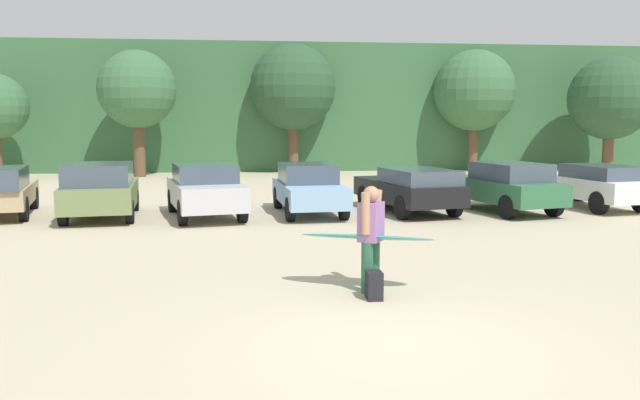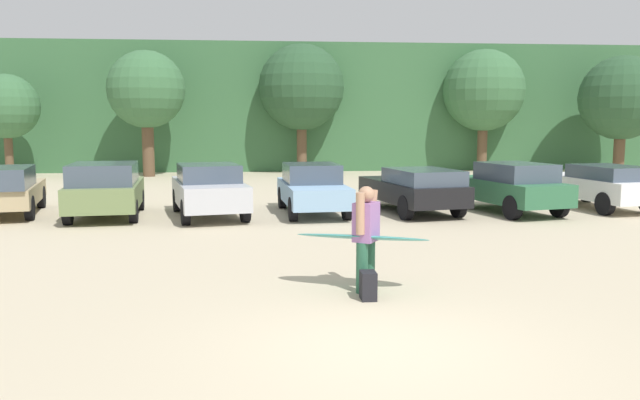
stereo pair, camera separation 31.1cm
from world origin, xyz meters
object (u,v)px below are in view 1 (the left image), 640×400
object	(u,v)px
parked_car_olive_green	(100,189)
surfboard_teal	(367,237)
parked_car_sky_blue	(308,188)
parked_car_black	(410,188)
parked_car_silver	(205,189)
parked_car_forest_green	(506,186)
parked_car_white	(592,184)
person_adult	(371,232)
backpack_dropped	(374,285)

from	to	relation	value
parked_car_olive_green	surfboard_teal	world-z (taller)	parked_car_olive_green
parked_car_sky_blue	parked_car_black	distance (m)	3.13
parked_car_silver	surfboard_teal	size ratio (longest dim) A/B	1.93
parked_car_black	parked_car_forest_green	distance (m)	2.98
parked_car_white	parked_car_black	bearing A→B (deg)	84.80
person_adult	backpack_dropped	world-z (taller)	person_adult
parked_car_silver	parked_car_black	bearing A→B (deg)	-99.92
parked_car_forest_green	backpack_dropped	bearing A→B (deg)	133.84
parked_car_sky_blue	backpack_dropped	distance (m)	9.58
parked_car_sky_blue	surfboard_teal	xyz separation A→B (m)	(0.12, -8.92, 0.10)
parked_car_olive_green	person_adult	bearing A→B (deg)	-150.93
parked_car_sky_blue	person_adult	size ratio (longest dim) A/B	2.51
parked_car_sky_blue	parked_car_white	world-z (taller)	parked_car_sky_blue
parked_car_silver	parked_car_sky_blue	distance (m)	3.11
parked_car_silver	person_adult	xyz separation A→B (m)	(3.25, -8.64, 0.17)
surfboard_teal	person_adult	bearing A→B (deg)	131.25
parked_car_olive_green	parked_car_silver	world-z (taller)	parked_car_olive_green
parked_car_forest_green	parked_car_black	bearing A→B (deg)	72.15
person_adult	parked_car_sky_blue	bearing A→B (deg)	-56.46
parked_car_olive_green	parked_car_black	distance (m)	9.20
parked_car_forest_green	backpack_dropped	xyz separation A→B (m)	(-5.97, -9.13, -0.60)
parked_car_sky_blue	parked_car_black	xyz separation A→B (m)	(3.12, -0.18, -0.02)
surfboard_teal	parked_car_sky_blue	bearing A→B (deg)	-69.63
parked_car_black	parked_car_olive_green	bearing A→B (deg)	79.33
parked_car_olive_green	person_adult	size ratio (longest dim) A/B	2.38
parked_car_olive_green	parked_car_white	bearing A→B (deg)	-94.47
parked_car_black	backpack_dropped	xyz separation A→B (m)	(-3.00, -9.38, -0.54)
parked_car_white	parked_car_forest_green	bearing A→B (deg)	92.70
parked_car_sky_blue	parked_car_olive_green	bearing A→B (deg)	88.63
parked_car_sky_blue	parked_car_silver	bearing A→B (deg)	92.91
parked_car_silver	parked_car_black	xyz separation A→B (m)	(6.21, 0.22, -0.05)
parked_car_silver	parked_car_forest_green	bearing A→B (deg)	-102.14
parked_car_silver	backpack_dropped	distance (m)	9.73
parked_car_black	person_adult	world-z (taller)	person_adult
parked_car_olive_green	parked_car_silver	xyz separation A→B (m)	(2.99, -0.08, -0.03)
parked_car_black	backpack_dropped	distance (m)	9.86
parked_car_silver	backpack_dropped	bearing A→B (deg)	-172.61
parked_car_olive_green	parked_car_forest_green	world-z (taller)	parked_car_olive_green
parked_car_olive_green	person_adult	distance (m)	10.73
parked_car_forest_green	surfboard_teal	size ratio (longest dim) A/B	1.86
parked_car_olive_green	parked_car_white	distance (m)	15.36
parked_car_sky_blue	backpack_dropped	size ratio (longest dim) A/B	9.78
parked_car_olive_green	backpack_dropped	world-z (taller)	parked_car_olive_green
surfboard_teal	backpack_dropped	world-z (taller)	surfboard_teal
parked_car_silver	parked_car_white	size ratio (longest dim) A/B	0.97
parked_car_forest_green	parked_car_olive_green	bearing A→B (deg)	76.47
parked_car_olive_green	backpack_dropped	xyz separation A→B (m)	(6.20, -9.24, -0.63)
parked_car_white	surfboard_teal	world-z (taller)	parked_car_white
parked_car_forest_green	surfboard_teal	xyz separation A→B (m)	(-5.97, -8.49, 0.06)
parked_car_olive_green	backpack_dropped	size ratio (longest dim) A/B	9.27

